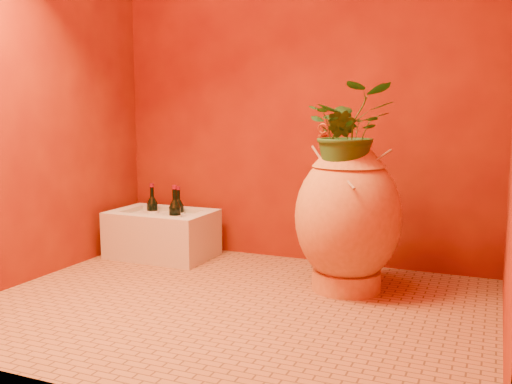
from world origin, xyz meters
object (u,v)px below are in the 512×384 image
at_px(amphora, 348,216).
at_px(wine_bottle_a, 152,213).
at_px(stone_basin, 162,235).
at_px(wall_tap, 322,134).
at_px(wine_bottle_b, 175,217).
at_px(wine_bottle_c, 179,214).

distance_m(amphora, wine_bottle_a, 1.45).
xyz_separation_m(stone_basin, wall_tap, (1.03, 0.23, 0.68)).
bearing_deg(stone_basin, wall_tap, 12.43).
xyz_separation_m(amphora, wine_bottle_a, (-1.42, 0.26, -0.12)).
bearing_deg(stone_basin, wine_bottle_a, 155.61).
distance_m(wine_bottle_a, wine_bottle_b, 0.27).
height_order(stone_basin, wine_bottle_c, wine_bottle_c).
distance_m(wine_bottle_a, wall_tap, 1.27).
height_order(stone_basin, wine_bottle_b, wine_bottle_b).
bearing_deg(wall_tap, wine_bottle_b, -161.98).
bearing_deg(wine_bottle_a, amphora, -10.60).
relative_size(amphora, wine_bottle_a, 2.62).
relative_size(wine_bottle_a, wall_tap, 2.05).
relative_size(stone_basin, wine_bottle_b, 2.05).
distance_m(stone_basin, wall_tap, 1.25).
bearing_deg(wine_bottle_b, amphora, -7.50).
height_order(wine_bottle_b, wine_bottle_c, wine_bottle_b).
bearing_deg(amphora, wall_tap, 122.51).
xyz_separation_m(wine_bottle_a, wine_bottle_b, (0.24, -0.11, 0.01)).
xyz_separation_m(amphora, wall_tap, (-0.28, 0.44, 0.42)).
relative_size(stone_basin, wine_bottle_c, 2.27).
bearing_deg(wine_bottle_a, wall_tap, 8.95).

